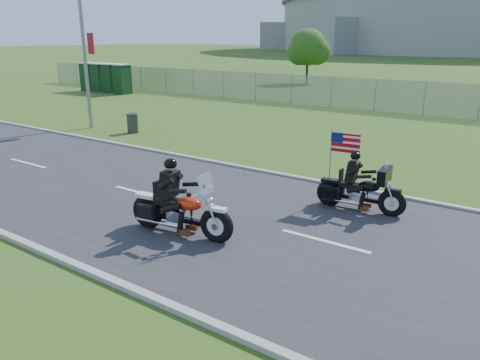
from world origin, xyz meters
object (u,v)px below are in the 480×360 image
Objects in this scene: motorcycle_follow at (360,191)px; porta_toilet_d at (89,77)px; porta_toilet_a at (122,80)px; porta_toilet_c at (100,78)px; porta_toilet_b at (111,79)px; motorcycle_lead at (179,211)px; streetlight at (85,13)px; trash_can at (133,123)px.

porta_toilet_d is at bearing 148.77° from motorcycle_follow.
porta_toilet_c is at bearing 180.00° from porta_toilet_a.
porta_toilet_b is (-1.40, 0.00, 0.00)m from porta_toilet_a.
porta_toilet_a is 29.53m from motorcycle_lead.
porta_toilet_c is 1.00× the size of porta_toilet_d.
porta_toilet_d reaches higher than motorcycle_follow.
streetlight is 4.35× the size of porta_toilet_c.
streetlight is 15.39m from porta_toilet_a.
porta_toilet_b reaches higher than trash_can.
motorcycle_follow is at bearing -28.16° from porta_toilet_b.
streetlight is 10.91× the size of trash_can.
motorcycle_lead is at bearing -35.79° from porta_toilet_c.
porta_toilet_a is 0.94× the size of motorcycle_follow.
motorcycle_follow is at bearing 45.65° from motorcycle_lead.
motorcycle_follow is (30.07, -14.59, -0.59)m from porta_toilet_d.
porta_toilet_b is 2.51× the size of trash_can.
porta_toilet_b is 1.00× the size of porta_toilet_d.
porta_toilet_d is at bearing 180.00° from porta_toilet_a.
porta_toilet_b reaches higher than motorcycle_follow.
porta_toilet_b is at bearing 0.00° from porta_toilet_d.
porta_toilet_a reaches higher than motorcycle_lead.
porta_toilet_c is 0.94× the size of motorcycle_follow.
porta_toilet_d is (-14.22, 10.78, -4.49)m from streetlight.
porta_toilet_c is (-2.80, 0.00, 0.00)m from porta_toilet_a.
streetlight is 5.86m from trash_can.
streetlight reaches higher than porta_toilet_b.
porta_toilet_a is 4.20m from porta_toilet_d.
streetlight is 4.35× the size of porta_toilet_b.
porta_toilet_d is at bearing 180.00° from porta_toilet_b.
porta_toilet_d is (-4.20, 0.00, 0.00)m from porta_toilet_a.
porta_toilet_c is at bearing 136.10° from motorcycle_lead.
porta_toilet_b is at bearing 136.65° from streetlight.
porta_toilet_a is at bearing 0.00° from porta_toilet_d.
trash_can is at bearing 2.60° from streetlight.
trash_can is at bearing 134.11° from motorcycle_lead.
porta_toilet_a is at bearing 0.00° from porta_toilet_b.
porta_toilet_a is 1.00× the size of porta_toilet_c.
motorcycle_follow is (15.85, -3.81, -5.08)m from streetlight.
motorcycle_lead is (25.75, -18.57, -0.56)m from porta_toilet_c.
porta_toilet_b is (-11.42, 10.78, -4.49)m from streetlight.
porta_toilet_c is 2.51× the size of trash_can.
porta_toilet_a reaches higher than motorcycle_follow.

